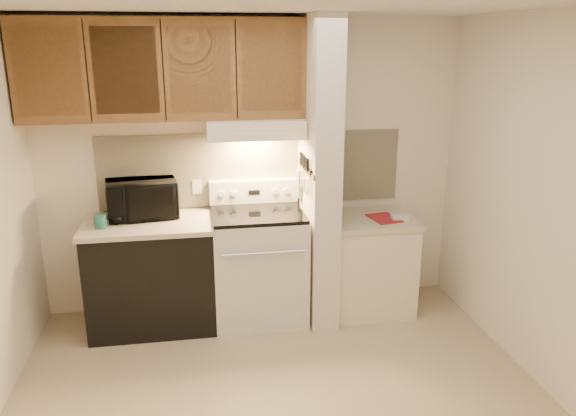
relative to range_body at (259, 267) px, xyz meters
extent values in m
plane|color=#C0AE8D|center=(0.00, -1.16, -0.46)|extent=(3.60, 3.60, 0.00)
plane|color=white|center=(0.00, -1.16, 2.04)|extent=(3.60, 3.60, 0.00)
cube|color=white|center=(0.00, 0.34, 0.79)|extent=(3.60, 2.50, 0.02)
cube|color=white|center=(1.80, -1.16, 0.79)|extent=(0.02, 3.00, 2.50)
cube|color=beige|center=(0.00, 0.33, 0.78)|extent=(2.60, 0.02, 0.63)
cube|color=silver|center=(0.00, 0.00, 0.00)|extent=(0.76, 0.65, 0.92)
cube|color=black|center=(0.00, -0.32, 0.04)|extent=(0.50, 0.01, 0.30)
cylinder|color=silver|center=(0.00, -0.35, 0.26)|extent=(0.65, 0.02, 0.02)
cube|color=black|center=(0.00, 0.00, 0.48)|extent=(0.74, 0.64, 0.03)
cube|color=silver|center=(0.00, 0.28, 0.59)|extent=(0.76, 0.08, 0.20)
cube|color=black|center=(0.00, 0.24, 0.59)|extent=(0.10, 0.01, 0.04)
cylinder|color=silver|center=(-0.28, 0.24, 0.59)|extent=(0.05, 0.02, 0.05)
cylinder|color=silver|center=(-0.18, 0.24, 0.59)|extent=(0.05, 0.02, 0.05)
cylinder|color=silver|center=(0.18, 0.24, 0.59)|extent=(0.05, 0.02, 0.05)
cylinder|color=silver|center=(0.28, 0.24, 0.59)|extent=(0.05, 0.02, 0.05)
cube|color=black|center=(-0.88, 0.01, -0.03)|extent=(1.00, 0.63, 0.87)
cube|color=beige|center=(-0.88, 0.01, 0.43)|extent=(1.04, 0.67, 0.04)
cube|color=black|center=(-1.12, 0.18, 0.46)|extent=(0.23, 0.15, 0.02)
cylinder|color=#246B63|center=(-1.23, -0.09, 0.50)|extent=(0.12, 0.12, 0.10)
cube|color=white|center=(-0.48, 0.32, 0.64)|extent=(0.08, 0.01, 0.12)
imported|color=black|center=(-0.93, 0.15, 0.60)|extent=(0.60, 0.45, 0.30)
cube|color=silver|center=(0.51, -0.01, 0.79)|extent=(0.22, 0.70, 2.50)
cube|color=brown|center=(0.39, -0.01, 0.84)|extent=(0.01, 0.70, 0.04)
cube|color=black|center=(0.39, -0.06, 0.86)|extent=(0.02, 0.42, 0.04)
cube|color=silver|center=(0.38, -0.21, 0.76)|extent=(0.01, 0.03, 0.16)
cylinder|color=black|center=(0.38, -0.20, 0.91)|extent=(0.02, 0.02, 0.10)
cube|color=silver|center=(0.38, -0.15, 0.75)|extent=(0.01, 0.04, 0.18)
cylinder|color=black|center=(0.38, -0.15, 0.91)|extent=(0.02, 0.02, 0.10)
cube|color=silver|center=(0.38, -0.06, 0.74)|extent=(0.01, 0.04, 0.20)
cylinder|color=black|center=(0.38, -0.05, 0.91)|extent=(0.02, 0.02, 0.10)
cube|color=silver|center=(0.38, 0.03, 0.76)|extent=(0.01, 0.04, 0.16)
cylinder|color=black|center=(0.38, 0.04, 0.91)|extent=(0.02, 0.02, 0.10)
cube|color=silver|center=(0.38, 0.11, 0.75)|extent=(0.01, 0.04, 0.18)
cylinder|color=black|center=(0.38, 0.09, 0.91)|extent=(0.02, 0.02, 0.10)
cube|color=slate|center=(0.38, 0.17, 0.67)|extent=(0.03, 0.10, 0.24)
cube|color=white|center=(0.97, -0.01, -0.06)|extent=(0.70, 0.60, 0.81)
cube|color=beige|center=(0.97, -0.01, 0.37)|extent=(0.74, 0.64, 0.04)
cube|color=maroon|center=(1.07, -0.06, 0.39)|extent=(0.26, 0.33, 0.01)
cube|color=white|center=(1.19, -0.11, 0.41)|extent=(0.14, 0.10, 0.04)
cube|color=white|center=(0.00, 0.12, 1.17)|extent=(0.78, 0.44, 0.15)
cube|color=white|center=(0.00, -0.08, 1.12)|extent=(0.78, 0.04, 0.06)
cube|color=brown|center=(-0.69, 0.17, 1.62)|extent=(2.18, 0.33, 0.77)
cube|color=brown|center=(-1.51, 0.01, 1.62)|extent=(0.46, 0.01, 0.63)
cube|color=black|center=(-1.23, 0.01, 1.62)|extent=(0.01, 0.01, 0.73)
cube|color=brown|center=(-0.96, 0.01, 1.62)|extent=(0.46, 0.01, 0.63)
cube|color=black|center=(-0.69, 0.01, 1.62)|extent=(0.01, 0.01, 0.73)
cube|color=brown|center=(-0.42, 0.01, 1.62)|extent=(0.46, 0.01, 0.63)
cube|color=black|center=(-0.14, 0.01, 1.62)|extent=(0.01, 0.01, 0.73)
cube|color=brown|center=(0.13, 0.01, 1.62)|extent=(0.46, 0.01, 0.63)
camera|label=1|loc=(-0.50, -4.38, 1.84)|focal=35.00mm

